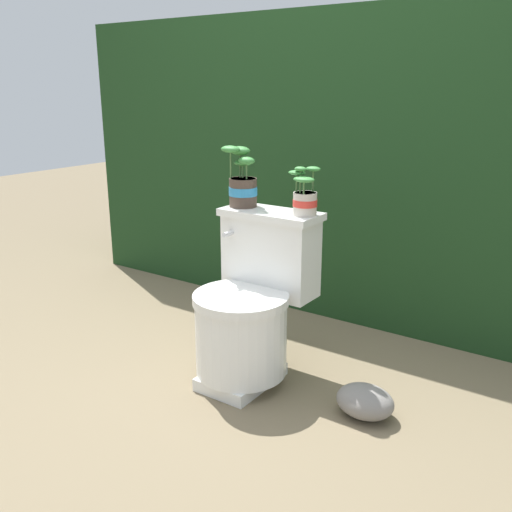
{
  "coord_description": "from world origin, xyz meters",
  "views": [
    {
      "loc": [
        1.35,
        -1.72,
        1.21
      ],
      "look_at": [
        0.07,
        0.13,
        0.53
      ],
      "focal_mm": 40.0,
      "sensor_mm": 36.0,
      "label": 1
    }
  ],
  "objects_px": {
    "potted_plant_left": "(242,183)",
    "garden_stone": "(365,401)",
    "toilet": "(251,309)",
    "potted_plant_midleft": "(305,197)"
  },
  "relations": [
    {
      "from": "toilet",
      "to": "garden_stone",
      "type": "xyz_separation_m",
      "value": [
        0.54,
        -0.01,
        -0.25
      ]
    },
    {
      "from": "potted_plant_midleft",
      "to": "potted_plant_left",
      "type": "bearing_deg",
      "value": 179.37
    },
    {
      "from": "potted_plant_left",
      "to": "potted_plant_midleft",
      "type": "distance_m",
      "value": 0.31
    },
    {
      "from": "potted_plant_left",
      "to": "garden_stone",
      "type": "xyz_separation_m",
      "value": [
        0.69,
        -0.16,
        -0.74
      ]
    },
    {
      "from": "potted_plant_left",
      "to": "potted_plant_midleft",
      "type": "xyz_separation_m",
      "value": [
        0.31,
        -0.0,
        -0.03
      ]
    },
    {
      "from": "toilet",
      "to": "potted_plant_left",
      "type": "relative_size",
      "value": 2.7
    },
    {
      "from": "potted_plant_midleft",
      "to": "garden_stone",
      "type": "bearing_deg",
      "value": -23.07
    },
    {
      "from": "potted_plant_left",
      "to": "garden_stone",
      "type": "height_order",
      "value": "potted_plant_left"
    },
    {
      "from": "potted_plant_left",
      "to": "potted_plant_midleft",
      "type": "relative_size",
      "value": 1.31
    },
    {
      "from": "toilet",
      "to": "potted_plant_left",
      "type": "height_order",
      "value": "potted_plant_left"
    }
  ]
}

